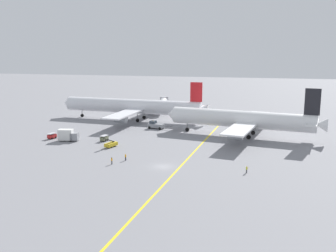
{
  "coord_description": "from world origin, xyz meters",
  "views": [
    {
      "loc": [
        22.53,
        -84.21,
        26.79
      ],
      "look_at": [
        -6.01,
        28.05,
        4.0
      ],
      "focal_mm": 41.67,
      "sensor_mm": 36.0,
      "label": 1
    }
  ],
  "objects_px": {
    "gse_catering_truck_tall": "(68,135)",
    "jet_bridge": "(163,103)",
    "airliner_being_pushed": "(243,120)",
    "airliner_at_gate_left": "(133,106)",
    "pushback_tug": "(156,125)",
    "gse_baggage_cart_near_cluster": "(104,138)",
    "gse_baggage_cart_trailing": "(52,136)",
    "ground_crew_wing_walker_right": "(126,157)",
    "ground_crew_marshaller_foreground": "(247,169)",
    "gse_belt_loader_portside": "(111,144)",
    "ground_crew_ramp_agent_by_cones": "(112,161)"
  },
  "relations": [
    {
      "from": "gse_baggage_cart_near_cluster",
      "to": "gse_catering_truck_tall",
      "type": "relative_size",
      "value": 0.47
    },
    {
      "from": "gse_catering_truck_tall",
      "to": "gse_baggage_cart_trailing",
      "type": "distance_m",
      "value": 6.46
    },
    {
      "from": "ground_crew_ramp_agent_by_cones",
      "to": "gse_belt_loader_portside",
      "type": "bearing_deg",
      "value": 113.18
    },
    {
      "from": "gse_baggage_cart_near_cluster",
      "to": "ground_crew_marshaller_foreground",
      "type": "distance_m",
      "value": 47.5
    },
    {
      "from": "ground_crew_marshaller_foreground",
      "to": "ground_crew_wing_walker_right",
      "type": "distance_m",
      "value": 29.48
    },
    {
      "from": "gse_baggage_cart_near_cluster",
      "to": "ground_crew_ramp_agent_by_cones",
      "type": "height_order",
      "value": "ground_crew_ramp_agent_by_cones"
    },
    {
      "from": "gse_baggage_cart_trailing",
      "to": "ground_crew_wing_walker_right",
      "type": "distance_m",
      "value": 34.54
    },
    {
      "from": "ground_crew_wing_walker_right",
      "to": "ground_crew_marshaller_foreground",
      "type": "bearing_deg",
      "value": -5.34
    },
    {
      "from": "ground_crew_wing_walker_right",
      "to": "gse_baggage_cart_near_cluster",
      "type": "bearing_deg",
      "value": 126.77
    },
    {
      "from": "airliner_at_gate_left",
      "to": "gse_belt_loader_portside",
      "type": "relative_size",
      "value": 11.83
    },
    {
      "from": "ground_crew_wing_walker_right",
      "to": "ground_crew_ramp_agent_by_cones",
      "type": "distance_m",
      "value": 4.37
    },
    {
      "from": "gse_belt_loader_portside",
      "to": "ground_crew_ramp_agent_by_cones",
      "type": "height_order",
      "value": "gse_belt_loader_portside"
    },
    {
      "from": "gse_baggage_cart_near_cluster",
      "to": "gse_baggage_cart_trailing",
      "type": "height_order",
      "value": "same"
    },
    {
      "from": "airliner_being_pushed",
      "to": "gse_baggage_cart_near_cluster",
      "type": "relative_size",
      "value": 17.36
    },
    {
      "from": "gse_belt_loader_portside",
      "to": "ground_crew_ramp_agent_by_cones",
      "type": "distance_m",
      "value": 16.91
    },
    {
      "from": "gse_baggage_cart_near_cluster",
      "to": "jet_bridge",
      "type": "relative_size",
      "value": 0.14
    },
    {
      "from": "gse_catering_truck_tall",
      "to": "jet_bridge",
      "type": "bearing_deg",
      "value": 77.74
    },
    {
      "from": "airliner_at_gate_left",
      "to": "pushback_tug",
      "type": "relative_size",
      "value": 6.84
    },
    {
      "from": "gse_belt_loader_portside",
      "to": "gse_catering_truck_tall",
      "type": "height_order",
      "value": "gse_catering_truck_tall"
    },
    {
      "from": "pushback_tug",
      "to": "jet_bridge",
      "type": "relative_size",
      "value": 0.42
    },
    {
      "from": "gse_catering_truck_tall",
      "to": "ground_crew_marshaller_foreground",
      "type": "relative_size",
      "value": 3.88
    },
    {
      "from": "pushback_tug",
      "to": "ground_crew_ramp_agent_by_cones",
      "type": "bearing_deg",
      "value": -87.87
    },
    {
      "from": "gse_baggage_cart_trailing",
      "to": "jet_bridge",
      "type": "height_order",
      "value": "jet_bridge"
    },
    {
      "from": "airliner_being_pushed",
      "to": "airliner_at_gate_left",
      "type": "bearing_deg",
      "value": 156.48
    },
    {
      "from": "airliner_being_pushed",
      "to": "pushback_tug",
      "type": "height_order",
      "value": "airliner_being_pushed"
    },
    {
      "from": "airliner_being_pushed",
      "to": "gse_catering_truck_tall",
      "type": "distance_m",
      "value": 53.6
    },
    {
      "from": "ground_crew_marshaller_foreground",
      "to": "ground_crew_ramp_agent_by_cones",
      "type": "bearing_deg",
      "value": -177.95
    },
    {
      "from": "pushback_tug",
      "to": "jet_bridge",
      "type": "xyz_separation_m",
      "value": [
        -7.13,
        36.19,
        2.79
      ]
    },
    {
      "from": "airliner_being_pushed",
      "to": "gse_catering_truck_tall",
      "type": "height_order",
      "value": "airliner_being_pushed"
    },
    {
      "from": "ground_crew_wing_walker_right",
      "to": "gse_baggage_cart_trailing",
      "type": "bearing_deg",
      "value": 150.74
    },
    {
      "from": "gse_belt_loader_portside",
      "to": "jet_bridge",
      "type": "height_order",
      "value": "jet_bridge"
    },
    {
      "from": "gse_belt_loader_portside",
      "to": "ground_crew_wing_walker_right",
      "type": "xyz_separation_m",
      "value": [
        8.69,
        -11.67,
        0.05
      ]
    },
    {
      "from": "airliner_being_pushed",
      "to": "gse_belt_loader_portside",
      "type": "relative_size",
      "value": 9.91
    },
    {
      "from": "airliner_at_gate_left",
      "to": "pushback_tug",
      "type": "height_order",
      "value": "airliner_at_gate_left"
    },
    {
      "from": "gse_belt_loader_portside",
      "to": "ground_crew_wing_walker_right",
      "type": "bearing_deg",
      "value": -53.33
    },
    {
      "from": "gse_catering_truck_tall",
      "to": "airliner_being_pushed",
      "type": "bearing_deg",
      "value": 21.17
    },
    {
      "from": "gse_belt_loader_portside",
      "to": "ground_crew_ramp_agent_by_cones",
      "type": "relative_size",
      "value": 2.95
    },
    {
      "from": "pushback_tug",
      "to": "gse_belt_loader_portside",
      "type": "relative_size",
      "value": 1.73
    },
    {
      "from": "gse_belt_loader_portside",
      "to": "jet_bridge",
      "type": "bearing_deg",
      "value": 91.87
    },
    {
      "from": "ground_crew_wing_walker_right",
      "to": "airliner_being_pushed",
      "type": "bearing_deg",
      "value": 53.25
    },
    {
      "from": "gse_baggage_cart_near_cluster",
      "to": "ground_crew_wing_walker_right",
      "type": "relative_size",
      "value": 1.71
    },
    {
      "from": "airliner_at_gate_left",
      "to": "gse_baggage_cart_near_cluster",
      "type": "height_order",
      "value": "airliner_at_gate_left"
    },
    {
      "from": "gse_baggage_cart_near_cluster",
      "to": "gse_belt_loader_portside",
      "type": "relative_size",
      "value": 0.57
    },
    {
      "from": "gse_baggage_cart_near_cluster",
      "to": "ground_crew_wing_walker_right",
      "type": "height_order",
      "value": "gse_baggage_cart_near_cluster"
    },
    {
      "from": "gse_baggage_cart_near_cluster",
      "to": "gse_baggage_cart_trailing",
      "type": "xyz_separation_m",
      "value": [
        -16.73,
        -1.06,
        0.0
      ]
    },
    {
      "from": "ground_crew_ramp_agent_by_cones",
      "to": "jet_bridge",
      "type": "relative_size",
      "value": 0.08
    },
    {
      "from": "gse_baggage_cart_trailing",
      "to": "jet_bridge",
      "type": "xyz_separation_m",
      "value": [
        19.35,
        58.92,
        3.16
      ]
    },
    {
      "from": "gse_belt_loader_portside",
      "to": "ground_crew_wing_walker_right",
      "type": "height_order",
      "value": "gse_belt_loader_portside"
    },
    {
      "from": "gse_baggage_cart_near_cluster",
      "to": "gse_baggage_cart_trailing",
      "type": "relative_size",
      "value": 0.95
    },
    {
      "from": "airliner_being_pushed",
      "to": "gse_belt_loader_portside",
      "type": "bearing_deg",
      "value": -146.32
    }
  ]
}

